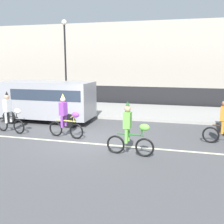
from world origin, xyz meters
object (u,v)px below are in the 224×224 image
(parade_cyclist_zebra, at_px, (10,115))
(street_lamp_post, at_px, (65,51))
(parade_cyclist_purple, at_px, (66,119))
(parked_van_grey, at_px, (48,98))
(parade_cyclist_lime, at_px, (130,132))

(parade_cyclist_zebra, height_order, street_lamp_post, street_lamp_post)
(parade_cyclist_purple, xyz_separation_m, parked_van_grey, (-2.22, 2.66, 0.44))
(parade_cyclist_lime, bearing_deg, parade_cyclist_zebra, 165.32)
(parade_cyclist_zebra, bearing_deg, street_lamp_post, 91.92)
(parade_cyclist_lime, height_order, parked_van_grey, parked_van_grey)
(parade_cyclist_purple, xyz_separation_m, street_lamp_post, (-3.06, 6.86, 3.15))
(parked_van_grey, relative_size, street_lamp_post, 0.85)
(parade_cyclist_lime, bearing_deg, street_lamp_post, 126.57)
(parade_cyclist_purple, bearing_deg, street_lamp_post, 114.05)
(street_lamp_post, bearing_deg, parade_cyclist_zebra, -88.08)
(parked_van_grey, bearing_deg, parade_cyclist_lime, -37.60)
(parked_van_grey, distance_m, street_lamp_post, 5.07)
(parade_cyclist_purple, height_order, parade_cyclist_lime, same)
(parade_cyclist_zebra, height_order, parked_van_grey, parked_van_grey)
(parade_cyclist_purple, height_order, street_lamp_post, street_lamp_post)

